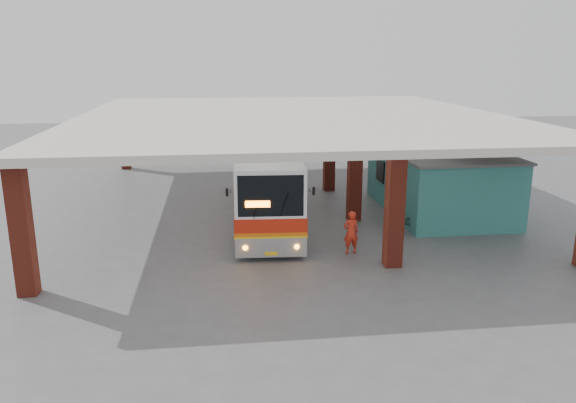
# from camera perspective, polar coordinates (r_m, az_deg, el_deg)

# --- Properties ---
(ground) EXTENTS (90.00, 90.00, 0.00)m
(ground) POSITION_cam_1_polar(r_m,az_deg,el_deg) (23.34, 1.21, -4.20)
(ground) COLOR #515154
(ground) RESTS_ON ground
(brick_columns) EXTENTS (20.10, 21.60, 4.35)m
(brick_columns) POSITION_cam_1_polar(r_m,az_deg,el_deg) (27.77, 2.65, 3.51)
(brick_columns) COLOR maroon
(brick_columns) RESTS_ON ground
(canopy_roof) EXTENTS (21.00, 23.00, 0.30)m
(canopy_roof) POSITION_cam_1_polar(r_m,az_deg,el_deg) (28.75, 0.35, 8.60)
(canopy_roof) COLOR beige
(canopy_roof) RESTS_ON brick_columns
(shop_building) EXTENTS (5.20, 8.20, 3.11)m
(shop_building) POSITION_cam_1_polar(r_m,az_deg,el_deg) (28.62, 15.05, 2.10)
(shop_building) COLOR teal
(shop_building) RESTS_ON ground
(coach_bus) EXTENTS (3.47, 13.02, 3.75)m
(coach_bus) POSITION_cam_1_polar(r_m,az_deg,el_deg) (26.73, -2.23, 2.39)
(coach_bus) COLOR white
(coach_bus) RESTS_ON ground
(motorcycle) EXTENTS (1.91, 1.27, 0.95)m
(motorcycle) POSITION_cam_1_polar(r_m,az_deg,el_deg) (24.99, 11.69, -2.08)
(motorcycle) COLOR black
(motorcycle) RESTS_ON ground
(pedestrian) EXTENTS (0.68, 0.50, 1.71)m
(pedestrian) POSITION_cam_1_polar(r_m,az_deg,el_deg) (21.98, 6.42, -3.14)
(pedestrian) COLOR red
(pedestrian) RESTS_ON ground
(red_chair) EXTENTS (0.47, 0.47, 0.76)m
(red_chair) POSITION_cam_1_polar(r_m,az_deg,el_deg) (32.59, 6.68, 1.82)
(red_chair) COLOR red
(red_chair) RESTS_ON ground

